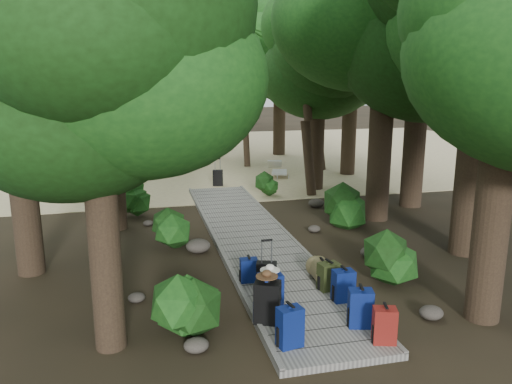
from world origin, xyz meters
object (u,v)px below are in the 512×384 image
object	(u,v)px
backpack_right_b	(360,306)
sun_lounger	(279,169)
backpack_left_d	(249,269)
backpack_right_c	(343,284)
backpack_right_a	(385,324)
backpack_left_c	(270,291)
backpack_right_d	(329,275)
backpack_left_b	(267,300)
suitcase_on_boardwalk	(267,277)
lone_suitcase_on_sand	(218,178)
kayak	(116,172)
duffel_right_khaki	(322,271)
backpack_left_a	(290,325)

from	to	relation	value
backpack_right_b	sun_lounger	distance (m)	13.35
backpack_left_d	backpack_right_c	size ratio (longest dim) A/B	0.81
backpack_left_d	backpack_right_c	xyz separation A→B (m)	(1.48, -1.27, 0.06)
backpack_right_a	sun_lounger	world-z (taller)	backpack_right_a
backpack_left_c	backpack_right_d	xyz separation A→B (m)	(1.34, 0.64, -0.09)
backpack_right_a	backpack_right_b	world-z (taller)	backpack_right_b
backpack_left_c	backpack_left_d	distance (m)	1.38
backpack_right_a	backpack_right_d	bearing A→B (deg)	109.38
backpack_left_b	backpack_right_b	distance (m)	1.53
backpack_right_a	backpack_right_b	bearing A→B (deg)	120.25
backpack_right_b	backpack_right_d	distance (m)	1.50
suitcase_on_boardwalk	backpack_right_c	bearing A→B (deg)	-11.57
backpack_right_a	lone_suitcase_on_sand	distance (m)	12.47
backpack_left_b	backpack_right_a	bearing A→B (deg)	-10.29
backpack_right_a	kayak	xyz separation A→B (m)	(-4.49, 15.48, -0.27)
duffel_right_khaki	lone_suitcase_on_sand	bearing A→B (deg)	97.76
backpack_right_b	backpack_right_d	world-z (taller)	backpack_right_b
sun_lounger	backpack_right_b	bearing A→B (deg)	-84.04
suitcase_on_boardwalk	lone_suitcase_on_sand	bearing A→B (deg)	102.95
suitcase_on_boardwalk	kayak	bearing A→B (deg)	120.57
backpack_left_c	sun_lounger	world-z (taller)	backpack_left_c
backpack_left_a	suitcase_on_boardwalk	size ratio (longest dim) A/B	1.17
backpack_right_c	suitcase_on_boardwalk	world-z (taller)	backpack_right_c
backpack_left_d	backpack_right_b	xyz separation A→B (m)	(1.37, -2.24, 0.09)
suitcase_on_boardwalk	lone_suitcase_on_sand	xyz separation A→B (m)	(0.72, 10.23, -0.09)
backpack_left_a	suitcase_on_boardwalk	bearing A→B (deg)	74.29
backpack_left_b	sun_lounger	distance (m)	13.22
backpack_left_c	backpack_left_d	world-z (taller)	backpack_left_c
backpack_right_a	backpack_right_c	size ratio (longest dim) A/B	0.97
backpack_left_a	lone_suitcase_on_sand	xyz separation A→B (m)	(0.88, 12.21, -0.14)
backpack_left_a	lone_suitcase_on_sand	bearing A→B (deg)	74.62
backpack_right_d	duffel_right_khaki	bearing A→B (deg)	77.36
lone_suitcase_on_sand	backpack_left_d	bearing A→B (deg)	-84.79
backpack_right_b	backpack_right_c	bearing A→B (deg)	97.78
backpack_right_b	backpack_right_a	bearing A→B (deg)	-61.98
backpack_left_b	suitcase_on_boardwalk	size ratio (longest dim) A/B	1.32
backpack_left_c	backpack_right_c	bearing A→B (deg)	0.67
backpack_right_a	backpack_left_a	bearing A→B (deg)	-172.63
backpack_left_d	lone_suitcase_on_sand	xyz separation A→B (m)	(0.94, 9.65, -0.05)
backpack_right_c	backpack_right_d	bearing A→B (deg)	96.67
backpack_left_a	backpack_left_c	world-z (taller)	backpack_left_c
backpack_right_a	backpack_right_d	xyz separation A→B (m)	(-0.09, 2.07, -0.02)
backpack_left_a	backpack_right_a	distance (m)	1.47
backpack_right_b	backpack_right_d	size ratio (longest dim) A/B	1.19
backpack_left_a	kayak	world-z (taller)	backpack_left_a
backpack_left_b	kayak	world-z (taller)	backpack_left_b
duffel_right_khaki	kayak	bearing A→B (deg)	113.66
backpack_left_c	backpack_right_a	xyz separation A→B (m)	(1.43, -1.43, -0.07)
backpack_right_a	lone_suitcase_on_sand	world-z (taller)	backpack_right_a
backpack_left_c	sun_lounger	bearing A→B (deg)	69.73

